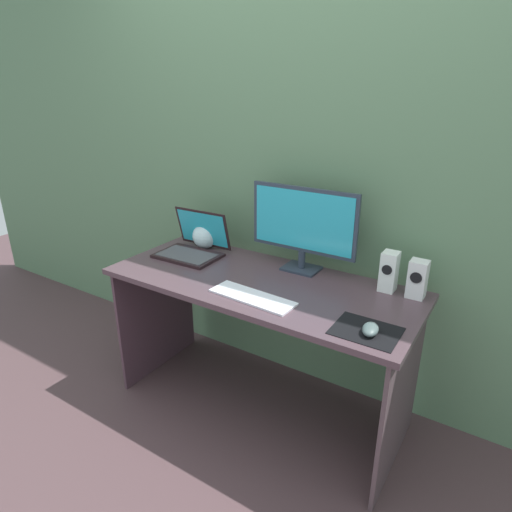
% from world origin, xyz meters
% --- Properties ---
extents(ground_plane, '(8.00, 8.00, 0.00)m').
position_xyz_m(ground_plane, '(0.00, 0.00, 0.00)').
color(ground_plane, '#4B3639').
extents(wall_back, '(6.00, 0.04, 2.50)m').
position_xyz_m(wall_back, '(0.00, 0.41, 1.25)').
color(wall_back, '#587D5B').
rests_on(wall_back, ground_plane).
extents(desk, '(1.51, 0.63, 0.74)m').
position_xyz_m(desk, '(0.00, 0.00, 0.60)').
color(desk, '#4A363E').
rests_on(desk, ground_plane).
extents(monitor, '(0.56, 0.14, 0.42)m').
position_xyz_m(monitor, '(0.10, 0.23, 0.98)').
color(monitor, '#293442').
rests_on(monitor, desk).
extents(speaker_right, '(0.08, 0.08, 0.17)m').
position_xyz_m(speaker_right, '(0.67, 0.23, 0.83)').
color(speaker_right, white).
rests_on(speaker_right, desk).
extents(speaker_near_monitor, '(0.07, 0.08, 0.19)m').
position_xyz_m(speaker_near_monitor, '(0.54, 0.23, 0.84)').
color(speaker_near_monitor, white).
rests_on(speaker_near_monitor, desk).
extents(laptop, '(0.35, 0.30, 0.23)m').
position_xyz_m(laptop, '(-0.50, 0.10, 0.79)').
color(laptop, black).
rests_on(laptop, desk).
extents(fishbowl, '(0.15, 0.15, 0.15)m').
position_xyz_m(fishbowl, '(-0.51, 0.22, 0.81)').
color(fishbowl, silver).
rests_on(fishbowl, desk).
extents(keyboard_external, '(0.41, 0.15, 0.01)m').
position_xyz_m(keyboard_external, '(0.07, -0.17, 0.75)').
color(keyboard_external, white).
rests_on(keyboard_external, desk).
extents(mousepad, '(0.25, 0.20, 0.00)m').
position_xyz_m(mousepad, '(0.59, -0.17, 0.75)').
color(mousepad, black).
rests_on(mousepad, desk).
extents(mouse, '(0.08, 0.11, 0.04)m').
position_xyz_m(mouse, '(0.61, -0.18, 0.77)').
color(mouse, '#475758').
rests_on(mouse, mousepad).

